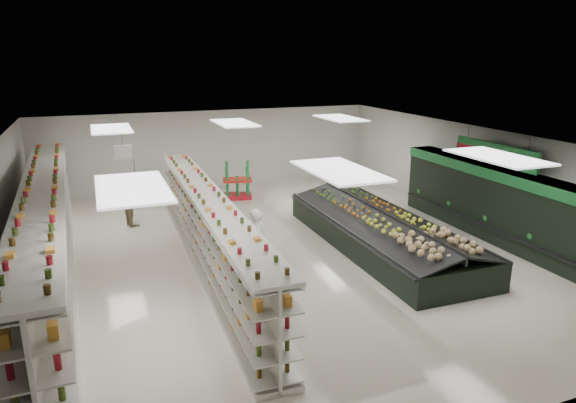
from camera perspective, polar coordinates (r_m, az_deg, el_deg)
name	(u,v)px	position (r m, az deg, el deg)	size (l,w,h in m)	color
floor	(274,250)	(14.81, -1.54, -5.39)	(16.00, 16.00, 0.00)	beige
ceiling	(273,139)	(13.96, -1.64, 6.93)	(14.00, 16.00, 0.02)	white
wall_back	(211,149)	(21.84, -8.59, 5.78)	(14.00, 0.02, 3.20)	silver
wall_front	(465,339)	(7.76, 19.03, -14.23)	(14.00, 0.02, 3.20)	silver
wall_right	(476,176)	(17.81, 20.21, 2.68)	(0.02, 16.00, 3.20)	silver
produce_wall_case	(497,200)	(16.51, 22.21, 0.19)	(0.93, 8.00, 2.20)	black
aisle_sign_near	(136,184)	(11.36, -16.56, 1.87)	(0.52, 0.06, 0.75)	white
aisle_sign_far	(123,152)	(15.27, -17.84, 5.25)	(0.52, 0.06, 0.75)	white
hortifruti_banner	(495,154)	(16.02, 21.98, 4.95)	(0.12, 3.20, 0.95)	#1E7333
gondola_left	(48,237)	(13.95, -25.08, -3.62)	(1.49, 13.54, 2.34)	silver
gondola_center	(209,234)	(13.49, -8.81, -3.62)	(1.06, 11.46, 1.98)	silver
produce_island	(381,230)	(15.11, 10.26, -3.16)	(2.74, 7.49, 1.12)	black
soda_endcap	(237,181)	(19.97, -5.65, 2.23)	(1.23, 0.96, 1.40)	#B0141F
shopper_main	(255,242)	(12.95, -3.68, -4.49)	(0.64, 0.42, 1.74)	white
shopper_background	(132,199)	(17.52, -16.99, 0.27)	(0.84, 0.52, 1.73)	tan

